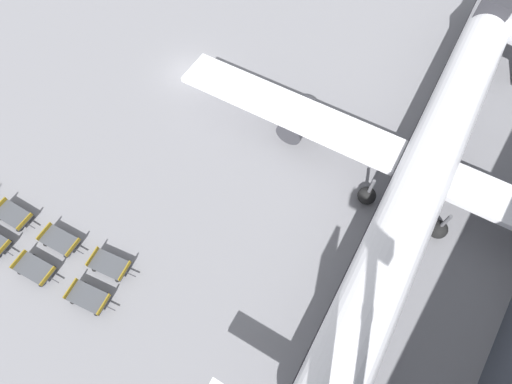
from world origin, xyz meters
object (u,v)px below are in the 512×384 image
object	(u,v)px
baggage_dolly_row_mid_a_col_d	(110,265)
baggage_dolly_row_mid_a_col_c	(60,241)
baggage_dolly_row_mid_a_col_b	(14,215)
airplane	(433,153)
baggage_dolly_row_near_col_d	(89,298)
baggage_dolly_row_near_col_c	(35,269)

from	to	relation	value
baggage_dolly_row_mid_a_col_d	baggage_dolly_row_mid_a_col_c	bearing A→B (deg)	-169.72
baggage_dolly_row_mid_a_col_b	baggage_dolly_row_mid_a_col_c	distance (m)	4.23
airplane	baggage_dolly_row_mid_a_col_b	size ratio (longest dim) A/B	13.63
airplane	baggage_dolly_row_near_col_d	bearing A→B (deg)	-123.19
airplane	baggage_dolly_row_mid_a_col_d	distance (m)	23.12
baggage_dolly_row_near_col_d	baggage_dolly_row_mid_a_col_d	distance (m)	2.38
baggage_dolly_row_mid_a_col_b	baggage_dolly_row_mid_a_col_d	distance (m)	8.32
baggage_dolly_row_near_col_c	baggage_dolly_row_near_col_d	bearing A→B (deg)	9.51
baggage_dolly_row_mid_a_col_c	baggage_dolly_row_near_col_c	bearing A→B (deg)	-85.95
baggage_dolly_row_near_col_d	baggage_dolly_row_mid_a_col_b	world-z (taller)	same
baggage_dolly_row_mid_a_col_d	airplane	bearing A→B (deg)	52.68
baggage_dolly_row_near_col_c	baggage_dolly_row_mid_a_col_c	world-z (taller)	same
airplane	baggage_dolly_row_mid_a_col_d	bearing A→B (deg)	-127.32
baggage_dolly_row_mid_a_col_b	baggage_dolly_row_mid_a_col_c	size ratio (longest dim) A/B	1.00
baggage_dolly_row_near_col_c	baggage_dolly_row_mid_a_col_b	world-z (taller)	same
baggage_dolly_row_near_col_c	baggage_dolly_row_mid_a_col_c	xyz separation A→B (m)	(-0.16, 2.32, 0.00)
airplane	baggage_dolly_row_mid_a_col_c	xyz separation A→B (m)	(-17.92, -18.96, -3.02)
baggage_dolly_row_mid_a_col_b	baggage_dolly_row_mid_a_col_d	world-z (taller)	same
baggage_dolly_row_near_col_c	airplane	bearing A→B (deg)	50.16
airplane	baggage_dolly_row_mid_a_col_b	world-z (taller)	airplane
airplane	baggage_dolly_row_mid_a_col_d	size ratio (longest dim) A/B	13.53
airplane	baggage_dolly_row_mid_a_col_b	xyz separation A→B (m)	(-22.11, -19.53, -3.02)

